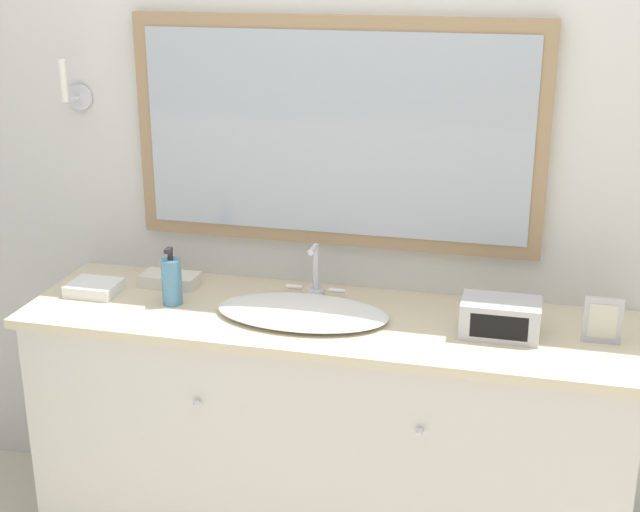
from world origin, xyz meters
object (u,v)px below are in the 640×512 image
at_px(sink_basin, 303,311).
at_px(appliance_box, 500,318).
at_px(picture_frame, 603,320).
at_px(soap_bottle, 172,281).

bearing_deg(sink_basin, appliance_box, 0.62).
relative_size(appliance_box, picture_frame, 1.63).
height_order(appliance_box, picture_frame, picture_frame).
bearing_deg(appliance_box, sink_basin, -179.38).
xyz_separation_m(sink_basin, picture_frame, (0.91, 0.02, 0.05)).
distance_m(soap_bottle, appliance_box, 1.06).
xyz_separation_m(sink_basin, appliance_box, (0.61, 0.01, 0.04)).
height_order(sink_basin, appliance_box, sink_basin).
bearing_deg(sink_basin, soap_bottle, -179.84).
bearing_deg(appliance_box, picture_frame, 2.66).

